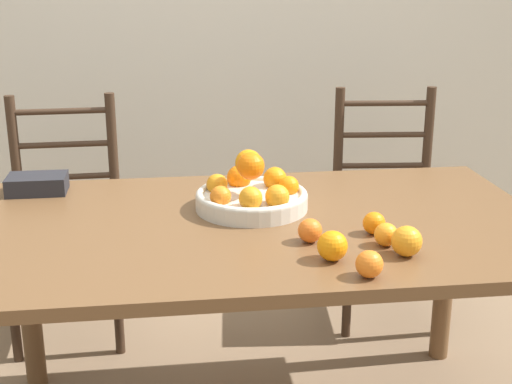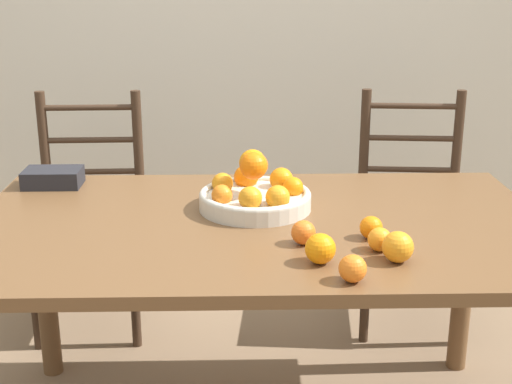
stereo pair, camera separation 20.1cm
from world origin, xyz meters
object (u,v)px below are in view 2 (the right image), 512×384
at_px(orange_loose_2, 380,239).
at_px(orange_loose_3, 303,232).
at_px(orange_loose_1, 398,247).
at_px(book_stack, 53,178).
at_px(fruit_bowl, 255,192).
at_px(orange_loose_4, 320,249).
at_px(orange_loose_5, 353,269).
at_px(chair_right, 411,212).
at_px(chair_left, 90,215).
at_px(orange_loose_0, 371,227).

bearing_deg(orange_loose_2, orange_loose_3, 165.04).
height_order(orange_loose_1, book_stack, orange_loose_1).
distance_m(fruit_bowl, orange_loose_2, 0.46).
height_order(orange_loose_2, orange_loose_4, orange_loose_4).
distance_m(orange_loose_4, orange_loose_5, 0.13).
relative_size(orange_loose_2, book_stack, 0.33).
height_order(fruit_bowl, orange_loose_5, fruit_bowl).
bearing_deg(orange_loose_4, chair_right, 65.49).
bearing_deg(chair_right, book_stack, -156.26).
relative_size(fruit_bowl, chair_right, 0.36).
bearing_deg(chair_left, orange_loose_3, -53.24).
xyz_separation_m(fruit_bowl, chair_right, (0.65, 0.69, -0.31)).
distance_m(orange_loose_2, orange_loose_4, 0.18).
relative_size(orange_loose_0, orange_loose_4, 0.81).
height_order(orange_loose_3, chair_left, chair_left).
bearing_deg(orange_loose_5, orange_loose_2, 62.03).
height_order(fruit_bowl, chair_right, chair_right).
height_order(orange_loose_0, orange_loose_3, orange_loose_3).
bearing_deg(orange_loose_5, orange_loose_4, 119.99).
xyz_separation_m(orange_loose_1, chair_right, (0.31, 1.09, -0.30)).
distance_m(orange_loose_0, orange_loose_3, 0.19).
distance_m(orange_loose_2, orange_loose_3, 0.20).
height_order(orange_loose_4, chair_right, chair_right).
relative_size(orange_loose_1, book_stack, 0.42).
relative_size(orange_loose_2, chair_right, 0.07).
bearing_deg(fruit_bowl, orange_loose_5, -67.91).
bearing_deg(orange_loose_3, orange_loose_4, -76.57).
relative_size(orange_loose_0, orange_loose_1, 0.79).
distance_m(orange_loose_3, chair_left, 1.27).
xyz_separation_m(chair_right, book_stack, (-1.31, -0.44, 0.29)).
height_order(chair_left, book_stack, chair_left).
xyz_separation_m(orange_loose_3, orange_loose_4, (0.03, -0.13, 0.01)).
distance_m(orange_loose_4, chair_right, 1.24).
relative_size(orange_loose_1, chair_right, 0.08).
bearing_deg(orange_loose_5, orange_loose_0, 71.37).
bearing_deg(fruit_bowl, chair_left, 133.38).
xyz_separation_m(orange_loose_5, book_stack, (-0.87, 0.77, -0.00)).
xyz_separation_m(orange_loose_3, chair_left, (-0.77, 0.97, -0.29)).
height_order(orange_loose_2, book_stack, orange_loose_2).
bearing_deg(orange_loose_4, orange_loose_3, 103.43).
distance_m(fruit_bowl, chair_right, 0.99).
bearing_deg(orange_loose_1, chair_right, 74.20).
relative_size(fruit_bowl, orange_loose_0, 5.43).
distance_m(chair_left, book_stack, 0.53).
bearing_deg(book_stack, orange_loose_2, -30.99).
relative_size(orange_loose_3, book_stack, 0.35).
bearing_deg(chair_left, orange_loose_4, -55.54).
distance_m(orange_loose_1, chair_left, 1.50).
distance_m(orange_loose_5, chair_right, 1.32).
bearing_deg(chair_left, orange_loose_1, -49.42).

